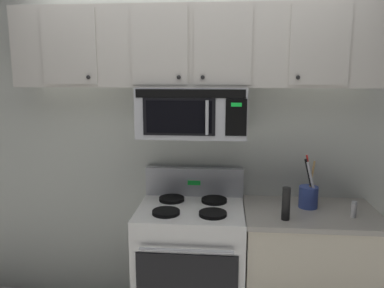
{
  "coord_description": "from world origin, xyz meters",
  "views": [
    {
      "loc": [
        0.24,
        -2.22,
        1.86
      ],
      "look_at": [
        0.0,
        0.49,
        1.35
      ],
      "focal_mm": 36.35,
      "sensor_mm": 36.0,
      "label": 1
    }
  ],
  "objects_px": {
    "stove_range": "(191,263)",
    "utensil_crock_blue": "(309,195)",
    "over_range_microwave": "(193,112)",
    "salt_shaker": "(354,209)",
    "pepper_mill": "(286,204)"
  },
  "relations": [
    {
      "from": "stove_range",
      "to": "over_range_microwave",
      "type": "bearing_deg",
      "value": 90.14
    },
    {
      "from": "over_range_microwave",
      "to": "salt_shaker",
      "type": "distance_m",
      "value": 1.28
    },
    {
      "from": "over_range_microwave",
      "to": "salt_shaker",
      "type": "height_order",
      "value": "over_range_microwave"
    },
    {
      "from": "stove_range",
      "to": "salt_shaker",
      "type": "distance_m",
      "value": 1.2
    },
    {
      "from": "salt_shaker",
      "to": "pepper_mill",
      "type": "relative_size",
      "value": 0.51
    },
    {
      "from": "stove_range",
      "to": "over_range_microwave",
      "type": "distance_m",
      "value": 1.11
    },
    {
      "from": "stove_range",
      "to": "utensil_crock_blue",
      "type": "relative_size",
      "value": 2.94
    },
    {
      "from": "utensil_crock_blue",
      "to": "pepper_mill",
      "type": "relative_size",
      "value": 1.75
    },
    {
      "from": "stove_range",
      "to": "over_range_microwave",
      "type": "relative_size",
      "value": 1.47
    },
    {
      "from": "over_range_microwave",
      "to": "utensil_crock_blue",
      "type": "xyz_separation_m",
      "value": [
        0.83,
        -0.04,
        -0.58
      ]
    },
    {
      "from": "utensil_crock_blue",
      "to": "salt_shaker",
      "type": "relative_size",
      "value": 3.43
    },
    {
      "from": "stove_range",
      "to": "over_range_microwave",
      "type": "xyz_separation_m",
      "value": [
        -0.0,
        0.12,
        1.11
      ]
    },
    {
      "from": "stove_range",
      "to": "utensil_crock_blue",
      "type": "xyz_separation_m",
      "value": [
        0.83,
        0.08,
        0.52
      ]
    },
    {
      "from": "stove_range",
      "to": "salt_shaker",
      "type": "bearing_deg",
      "value": -4.9
    },
    {
      "from": "over_range_microwave",
      "to": "utensil_crock_blue",
      "type": "bearing_deg",
      "value": -2.84
    }
  ]
}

